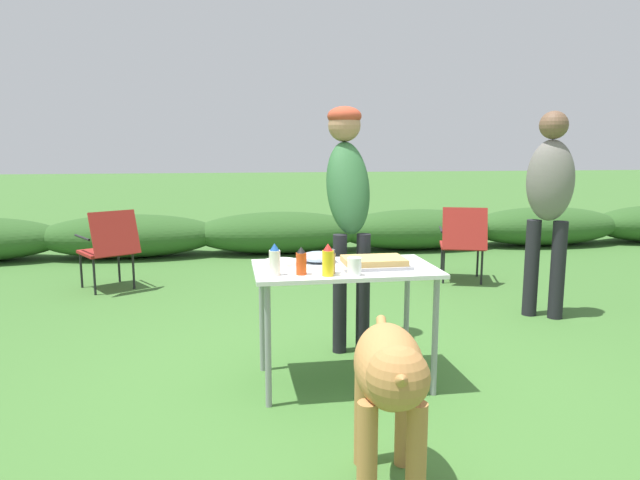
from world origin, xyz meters
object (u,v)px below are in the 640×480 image
(hot_sauce_bottle, at_px, (301,261))
(standing_person_in_gray_fleece, at_px, (549,195))
(mustard_bottle, at_px, (328,261))
(spice_jar, at_px, (330,262))
(food_tray, at_px, (374,262))
(folding_table, at_px, (344,279))
(plate_stack, at_px, (281,262))
(mixing_bowl, at_px, (318,257))
(camp_chair_near_hedge, at_px, (463,240))
(standing_person_with_beanie, at_px, (348,191))
(mayo_bottle, at_px, (275,260))
(dog, at_px, (390,378))
(paper_cup_stack, at_px, (354,266))
(camp_chair_green_behind_table, at_px, (109,245))

(hot_sauce_bottle, bearing_deg, standing_person_in_gray_fleece, 29.19)
(mustard_bottle, height_order, standing_person_in_gray_fleece, standing_person_in_gray_fleece)
(spice_jar, bearing_deg, food_tray, 25.94)
(folding_table, height_order, standing_person_in_gray_fleece, standing_person_in_gray_fleece)
(plate_stack, bearing_deg, mixing_bowl, 5.25)
(mixing_bowl, relative_size, camp_chair_near_hedge, 0.27)
(mixing_bowl, bearing_deg, standing_person_in_gray_fleece, 23.65)
(plate_stack, relative_size, standing_person_with_beanie, 0.13)
(mixing_bowl, bearing_deg, folding_table, -51.40)
(folding_table, height_order, mayo_bottle, mayo_bottle)
(mustard_bottle, bearing_deg, hot_sauce_bottle, 158.60)
(standing_person_with_beanie, relative_size, standing_person_in_gray_fleece, 1.00)
(hot_sauce_bottle, xyz_separation_m, standing_person_with_beanie, (0.45, 0.84, 0.33))
(mustard_bottle, bearing_deg, dog, -85.41)
(mixing_bowl, bearing_deg, hot_sauce_bottle, -113.99)
(hot_sauce_bottle, height_order, mustard_bottle, mustard_bottle)
(folding_table, distance_m, paper_cup_stack, 0.27)
(food_tray, height_order, mustard_bottle, mustard_bottle)
(standing_person_in_gray_fleece, bearing_deg, hot_sauce_bottle, -115.24)
(mustard_bottle, relative_size, camp_chair_green_behind_table, 0.22)
(plate_stack, bearing_deg, camp_chair_green_behind_table, 121.08)
(mixing_bowl, bearing_deg, spice_jar, -87.27)
(mixing_bowl, xyz_separation_m, spice_jar, (0.02, -0.34, 0.04))
(food_tray, bearing_deg, camp_chair_near_hedge, 56.30)
(standing_person_with_beanie, height_order, camp_chair_green_behind_table, standing_person_with_beanie)
(folding_table, relative_size, plate_stack, 4.78)
(mustard_bottle, bearing_deg, standing_person_in_gray_fleece, 31.93)
(hot_sauce_bottle, bearing_deg, folding_table, 30.94)
(mixing_bowl, relative_size, paper_cup_stack, 2.17)
(food_tray, bearing_deg, mixing_bowl, 148.01)
(paper_cup_stack, relative_size, spice_jar, 0.72)
(mustard_bottle, bearing_deg, standing_person_with_beanie, 71.40)
(hot_sauce_bottle, height_order, mayo_bottle, mayo_bottle)
(plate_stack, bearing_deg, standing_person_with_beanie, 44.29)
(plate_stack, distance_m, camp_chair_near_hedge, 3.17)
(standing_person_with_beanie, bearing_deg, camp_chair_green_behind_table, 134.39)
(food_tray, relative_size, hot_sauce_bottle, 2.60)
(spice_jar, distance_m, dog, 1.08)
(spice_jar, bearing_deg, dog, -86.96)
(standing_person_in_gray_fleece, bearing_deg, folding_table, -115.50)
(mayo_bottle, bearing_deg, plate_stack, 78.77)
(plate_stack, distance_m, hot_sauce_bottle, 0.34)
(paper_cup_stack, relative_size, camp_chair_green_behind_table, 0.12)
(mustard_bottle, distance_m, dog, 1.03)
(camp_chair_near_hedge, bearing_deg, paper_cup_stack, -105.74)
(folding_table, bearing_deg, hot_sauce_bottle, -149.06)
(dog, bearing_deg, camp_chair_near_hedge, -105.85)
(folding_table, relative_size, camp_chair_near_hedge, 1.32)
(folding_table, relative_size, camp_chair_green_behind_table, 1.32)
(spice_jar, height_order, mayo_bottle, mayo_bottle)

